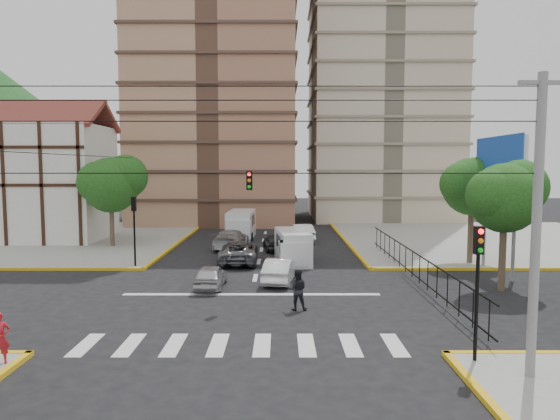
{
  "coord_description": "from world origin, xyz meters",
  "views": [
    {
      "loc": [
        1.45,
        -23.57,
        6.43
      ],
      "look_at": [
        1.44,
        4.61,
        4.0
      ],
      "focal_mm": 32.0,
      "sensor_mm": 36.0,
      "label": 1
    }
  ],
  "objects_px": {
    "traffic_light_se": "(478,271)",
    "car_white_front_right": "(280,270)",
    "traffic_light_nw": "(134,220)",
    "pedestrian_sw_corner": "(0,338)",
    "van_left_lane": "(241,225)",
    "van_right_lane": "(293,248)",
    "pedestrian_crosswalk": "(297,290)",
    "car_silver_front_left": "(211,276)"
  },
  "relations": [
    {
      "from": "traffic_light_se",
      "to": "pedestrian_sw_corner",
      "type": "bearing_deg",
      "value": -178.88
    },
    {
      "from": "pedestrian_crosswalk",
      "to": "van_right_lane",
      "type": "bearing_deg",
      "value": -88.37
    },
    {
      "from": "traffic_light_se",
      "to": "pedestrian_crosswalk",
      "type": "distance_m",
      "value": 8.66
    },
    {
      "from": "traffic_light_nw",
      "to": "pedestrian_sw_corner",
      "type": "bearing_deg",
      "value": -88.92
    },
    {
      "from": "van_left_lane",
      "to": "pedestrian_sw_corner",
      "type": "xyz_separation_m",
      "value": [
        -5.43,
        -29.07,
        -0.22
      ]
    },
    {
      "from": "van_left_lane",
      "to": "pedestrian_crosswalk",
      "type": "distance_m",
      "value": 22.93
    },
    {
      "from": "traffic_light_se",
      "to": "van_left_lane",
      "type": "bearing_deg",
      "value": 108.94
    },
    {
      "from": "van_left_lane",
      "to": "pedestrian_crosswalk",
      "type": "height_order",
      "value": "van_left_lane"
    },
    {
      "from": "car_silver_front_left",
      "to": "pedestrian_sw_corner",
      "type": "bearing_deg",
      "value": 65.59
    },
    {
      "from": "pedestrian_sw_corner",
      "to": "car_silver_front_left",
      "type": "bearing_deg",
      "value": 35.65
    },
    {
      "from": "car_silver_front_left",
      "to": "pedestrian_crosswalk",
      "type": "xyz_separation_m",
      "value": [
        4.47,
        -4.18,
        0.31
      ]
    },
    {
      "from": "traffic_light_se",
      "to": "pedestrian_sw_corner",
      "type": "relative_size",
      "value": 2.62
    },
    {
      "from": "van_left_lane",
      "to": "pedestrian_crosswalk",
      "type": "xyz_separation_m",
      "value": [
        4.29,
        -22.52,
        -0.28
      ]
    },
    {
      "from": "traffic_light_se",
      "to": "car_white_front_right",
      "type": "bearing_deg",
      "value": 118.44
    },
    {
      "from": "pedestrian_crosswalk",
      "to": "car_silver_front_left",
      "type": "bearing_deg",
      "value": -40.98
    },
    {
      "from": "car_silver_front_left",
      "to": "car_white_front_right",
      "type": "xyz_separation_m",
      "value": [
        3.7,
        1.31,
        0.07
      ]
    },
    {
      "from": "traffic_light_se",
      "to": "van_right_lane",
      "type": "relative_size",
      "value": 0.87
    },
    {
      "from": "car_white_front_right",
      "to": "pedestrian_sw_corner",
      "type": "relative_size",
      "value": 2.49
    },
    {
      "from": "traffic_light_nw",
      "to": "pedestrian_sw_corner",
      "type": "height_order",
      "value": "traffic_light_nw"
    },
    {
      "from": "pedestrian_crosswalk",
      "to": "pedestrian_sw_corner",
      "type": "bearing_deg",
      "value": 36.02
    },
    {
      "from": "traffic_light_nw",
      "to": "car_white_front_right",
      "type": "bearing_deg",
      "value": -22.7
    },
    {
      "from": "traffic_light_se",
      "to": "traffic_light_nw",
      "type": "distance_m",
      "value": 22.06
    },
    {
      "from": "van_right_lane",
      "to": "car_white_front_right",
      "type": "relative_size",
      "value": 1.21
    },
    {
      "from": "van_left_lane",
      "to": "traffic_light_se",
      "type": "bearing_deg",
      "value": -68.58
    },
    {
      "from": "traffic_light_se",
      "to": "van_left_lane",
      "type": "relative_size",
      "value": 0.79
    },
    {
      "from": "pedestrian_sw_corner",
      "to": "pedestrian_crosswalk",
      "type": "height_order",
      "value": "pedestrian_crosswalk"
    },
    {
      "from": "pedestrian_sw_corner",
      "to": "pedestrian_crosswalk",
      "type": "relative_size",
      "value": 0.9
    },
    {
      "from": "traffic_light_se",
      "to": "traffic_light_nw",
      "type": "height_order",
      "value": "same"
    },
    {
      "from": "van_right_lane",
      "to": "pedestrian_sw_corner",
      "type": "bearing_deg",
      "value": -126.7
    },
    {
      "from": "pedestrian_crosswalk",
      "to": "traffic_light_se",
      "type": "bearing_deg",
      "value": 133.82
    },
    {
      "from": "traffic_light_nw",
      "to": "pedestrian_crosswalk",
      "type": "height_order",
      "value": "traffic_light_nw"
    },
    {
      "from": "pedestrian_sw_corner",
      "to": "traffic_light_se",
      "type": "bearing_deg",
      "value": -27.18
    },
    {
      "from": "van_right_lane",
      "to": "pedestrian_sw_corner",
      "type": "relative_size",
      "value": 3.0
    },
    {
      "from": "pedestrian_crosswalk",
      "to": "van_left_lane",
      "type": "bearing_deg",
      "value": -77.18
    },
    {
      "from": "traffic_light_se",
      "to": "van_right_lane",
      "type": "xyz_separation_m",
      "value": [
        -5.51,
        17.23,
        -2.06
      ]
    },
    {
      "from": "van_right_lane",
      "to": "pedestrian_sw_corner",
      "type": "height_order",
      "value": "van_right_lane"
    },
    {
      "from": "traffic_light_se",
      "to": "traffic_light_nw",
      "type": "relative_size",
      "value": 1.0
    },
    {
      "from": "car_white_front_right",
      "to": "pedestrian_sw_corner",
      "type": "xyz_separation_m",
      "value": [
        -8.95,
        -12.03,
        0.3
      ]
    },
    {
      "from": "car_silver_front_left",
      "to": "car_white_front_right",
      "type": "bearing_deg",
      "value": -158.9
    },
    {
      "from": "van_left_lane",
      "to": "pedestrian_sw_corner",
      "type": "distance_m",
      "value": 29.57
    },
    {
      "from": "car_silver_front_left",
      "to": "pedestrian_sw_corner",
      "type": "xyz_separation_m",
      "value": [
        -5.24,
        -10.72,
        0.37
      ]
    },
    {
      "from": "van_left_lane",
      "to": "pedestrian_sw_corner",
      "type": "relative_size",
      "value": 3.33
    }
  ]
}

